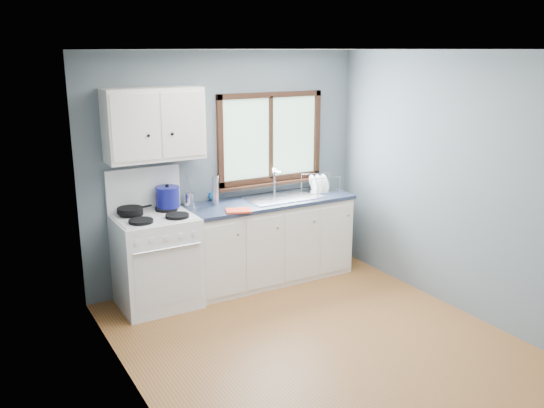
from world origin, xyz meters
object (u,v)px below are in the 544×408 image
dish_rack (320,187)px  sink (283,203)px  gas_range (156,258)px  thermos (215,191)px  stockpot (168,197)px  base_cabinets (269,244)px  skillet (130,210)px  utensil_crock (189,199)px

dish_rack → sink: bearing=-165.2°
gas_range → thermos: gas_range is taller
stockpot → thermos: thermos is taller
gas_range → thermos: (0.71, 0.12, 0.58)m
sink → dish_rack: 0.53m
gas_range → sink: (1.49, 0.02, 0.37)m
sink → dish_rack: bearing=5.7°
stockpot → dish_rack: bearing=-2.4°
base_cabinets → skillet: size_ratio=4.63×
base_cabinets → sink: sink is taller
thermos → dish_rack: bearing=-2.2°
base_cabinets → dish_rack: 0.90m
utensil_crock → dish_rack: 1.55m
skillet → dish_rack: dish_rack is taller
dish_rack → base_cabinets: bearing=-166.7°
gas_range → dish_rack: bearing=2.0°
sink → utensil_crock: size_ratio=2.40×
utensil_crock → stockpot: bearing=-165.9°
stockpot → thermos: bearing=-3.0°
base_cabinets → sink: (0.18, -0.00, 0.45)m
stockpot → thermos: (0.51, -0.03, 0.01)m
stockpot → skillet: bearing=-177.7°
base_cabinets → utensil_crock: 1.05m
skillet → dish_rack: bearing=-19.3°
sink → base_cabinets: bearing=179.9°
sink → skillet: size_ratio=2.10×
sink → stockpot: size_ratio=2.84×
gas_range → dish_rack: 2.06m
dish_rack → gas_range: bearing=-168.9°
skillet → thermos: 0.91m
thermos → skillet: bearing=179.3°
base_cabinets → dish_rack: size_ratio=4.40×
sink → dish_rack: (0.52, 0.05, 0.11)m
sink → stockpot: (-1.29, 0.13, 0.21)m
thermos → dish_rack: (1.29, -0.05, -0.10)m
skillet → sink: bearing=-21.6°
thermos → gas_range: bearing=-170.5°
skillet → stockpot: bearing=-15.4°
base_cabinets → utensil_crock: (-0.85, 0.19, 0.58)m
gas_range → dish_rack: size_ratio=3.24×
base_cabinets → thermos: (-0.59, 0.10, 0.66)m
gas_range → sink: size_ratio=1.62×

